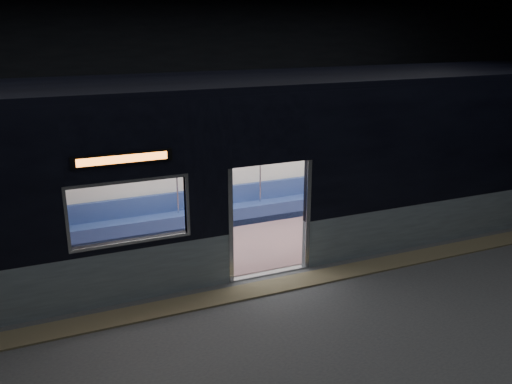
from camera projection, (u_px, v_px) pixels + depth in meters
station_floor at (296, 300)px, 8.83m from camera, size 24.00×14.00×0.01m
station_envelope at (302, 71)px, 7.73m from camera, size 24.00×14.00×5.00m
tactile_strip at (281, 285)px, 9.31m from camera, size 22.80×0.50×0.03m
metro_car at (238, 156)px, 10.50m from camera, size 18.00×3.04×3.35m
passenger at (367, 174)px, 13.11m from camera, size 0.45×0.72×1.38m
handbag at (374, 181)px, 12.97m from camera, size 0.31×0.27×0.14m
transit_map at (345, 146)px, 12.99m from camera, size 1.02×0.03×0.66m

